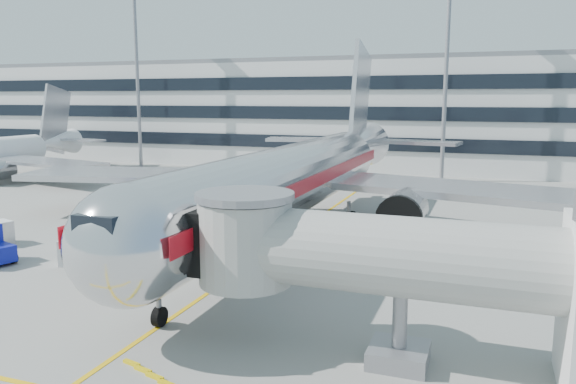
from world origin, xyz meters
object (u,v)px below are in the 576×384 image
(cargo_container_left, at_px, (81,236))
(cargo_container_front, at_px, (75,251))
(belt_loader, at_px, (141,248))
(ramp_worker, at_px, (114,273))
(main_jet, at_px, (301,175))

(cargo_container_left, height_order, cargo_container_front, cargo_container_front)
(belt_loader, height_order, ramp_worker, belt_loader)
(belt_loader, height_order, cargo_container_front, belt_loader)
(belt_loader, bearing_deg, main_jet, 56.73)
(belt_loader, distance_m, cargo_container_left, 5.30)
(main_jet, bearing_deg, cargo_container_front, -126.99)
(main_jet, xyz_separation_m, ramp_worker, (-4.98, -16.25, -3.37))
(belt_loader, relative_size, cargo_container_front, 2.64)
(cargo_container_left, bearing_deg, belt_loader, -7.61)
(main_jet, xyz_separation_m, cargo_container_left, (-12.30, -10.04, -3.44))
(belt_loader, bearing_deg, cargo_container_left, 172.39)
(main_jet, distance_m, ramp_worker, 17.33)
(cargo_container_left, relative_size, cargo_container_front, 0.85)
(main_jet, bearing_deg, ramp_worker, -107.03)
(cargo_container_left, bearing_deg, cargo_container_front, -54.80)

